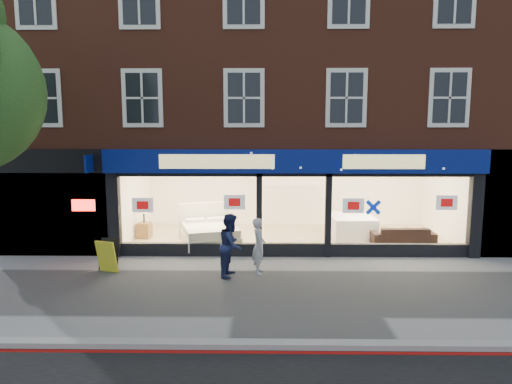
{
  "coord_description": "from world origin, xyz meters",
  "views": [
    {
      "loc": [
        -0.95,
        -10.64,
        3.9
      ],
      "look_at": [
        -1.14,
        2.5,
        2.08
      ],
      "focal_mm": 32.0,
      "sensor_mm": 36.0,
      "label": 1
    }
  ],
  "objects_px": {
    "display_bed": "(209,233)",
    "mattress_stack": "(351,226)",
    "a_board": "(108,256)",
    "sofa": "(402,235)",
    "pedestrian_grey": "(259,246)",
    "pedestrian_blue": "(231,245)"
  },
  "relations": [
    {
      "from": "display_bed",
      "to": "mattress_stack",
      "type": "relative_size",
      "value": 1.33
    },
    {
      "from": "mattress_stack",
      "to": "a_board",
      "type": "xyz_separation_m",
      "value": [
        -7.4,
        -3.93,
        -0.01
      ]
    },
    {
      "from": "sofa",
      "to": "pedestrian_grey",
      "type": "relative_size",
      "value": 1.35
    },
    {
      "from": "display_bed",
      "to": "mattress_stack",
      "type": "distance_m",
      "value": 5.07
    },
    {
      "from": "display_bed",
      "to": "pedestrian_grey",
      "type": "distance_m",
      "value": 3.42
    },
    {
      "from": "mattress_stack",
      "to": "pedestrian_grey",
      "type": "relative_size",
      "value": 1.27
    },
    {
      "from": "mattress_stack",
      "to": "pedestrian_grey",
      "type": "distance_m",
      "value": 5.16
    },
    {
      "from": "a_board",
      "to": "pedestrian_blue",
      "type": "bearing_deg",
      "value": 13.36
    },
    {
      "from": "sofa",
      "to": "pedestrian_blue",
      "type": "xyz_separation_m",
      "value": [
        -5.48,
        -3.06,
        0.44
      ]
    },
    {
      "from": "a_board",
      "to": "pedestrian_blue",
      "type": "xyz_separation_m",
      "value": [
        3.4,
        -0.28,
        0.39
      ]
    },
    {
      "from": "mattress_stack",
      "to": "a_board",
      "type": "bearing_deg",
      "value": -152.06
    },
    {
      "from": "display_bed",
      "to": "a_board",
      "type": "height_order",
      "value": "display_bed"
    },
    {
      "from": "pedestrian_blue",
      "to": "a_board",
      "type": "bearing_deg",
      "value": 95.48
    },
    {
      "from": "mattress_stack",
      "to": "pedestrian_blue",
      "type": "distance_m",
      "value": 5.82
    },
    {
      "from": "display_bed",
      "to": "sofa",
      "type": "relative_size",
      "value": 1.25
    },
    {
      "from": "display_bed",
      "to": "pedestrian_blue",
      "type": "xyz_separation_m",
      "value": [
        0.96,
        -3.17,
        0.4
      ]
    },
    {
      "from": "sofa",
      "to": "pedestrian_grey",
      "type": "bearing_deg",
      "value": 30.31
    },
    {
      "from": "display_bed",
      "to": "sofa",
      "type": "bearing_deg",
      "value": -17.81
    },
    {
      "from": "sofa",
      "to": "pedestrian_blue",
      "type": "distance_m",
      "value": 6.3
    },
    {
      "from": "a_board",
      "to": "pedestrian_grey",
      "type": "xyz_separation_m",
      "value": [
        4.14,
        -0.06,
        0.31
      ]
    },
    {
      "from": "pedestrian_grey",
      "to": "pedestrian_blue",
      "type": "distance_m",
      "value": 0.77
    },
    {
      "from": "a_board",
      "to": "pedestrian_grey",
      "type": "distance_m",
      "value": 4.15
    }
  ]
}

